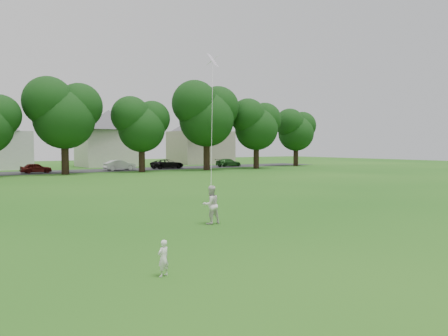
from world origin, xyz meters
TOP-DOWN VIEW (x-y plane):
  - ground at (0.00, 0.00)m, footprint 160.00×160.00m
  - toddler at (-2.36, -1.70)m, footprint 0.37×0.29m
  - older_boy at (2.36, 3.44)m, footprint 0.75×0.58m
  - kite at (4.17, 6.11)m, footprint 2.29×3.11m
  - tree_row at (3.34, 36.12)m, footprint 81.59×9.39m
  - parked_cars at (0.68, 41.00)m, footprint 63.14×2.23m
  - house_row at (1.74, 52.00)m, footprint 77.11×14.23m

SIDE VIEW (x-z plane):
  - ground at x=0.00m, z-range 0.00..0.00m
  - toddler at x=-2.36m, z-range 0.00..0.88m
  - parked_cars at x=0.68m, z-range -0.02..1.26m
  - older_boy at x=2.36m, z-range 0.00..1.53m
  - kite at x=4.17m, z-range -0.21..9.00m
  - house_row at x=1.74m, z-range -0.14..10.01m
  - tree_row at x=3.34m, z-range 0.79..12.44m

